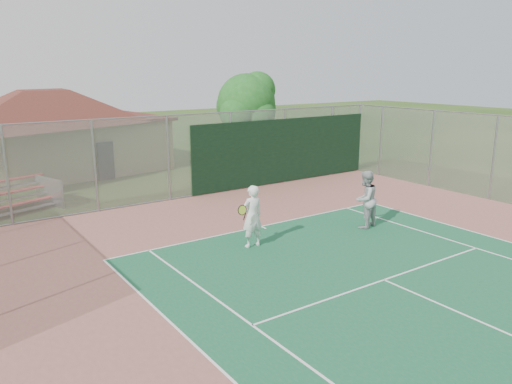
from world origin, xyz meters
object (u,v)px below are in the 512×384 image
clubhouse (47,123)px  tree (248,105)px  player_white_front (252,217)px  player_grey_back (365,200)px  bleachers (9,196)px

clubhouse → tree: (9.36, -4.79, 0.83)m
player_white_front → player_grey_back: bearing=172.4°
bleachers → clubhouse: bearing=47.6°
clubhouse → player_white_front: bearing=-88.4°
clubhouse → tree: 10.55m
bleachers → player_white_front: bearing=-76.4°
clubhouse → player_white_front: 15.83m
clubhouse → bleachers: bearing=-120.4°
clubhouse → player_grey_back: 17.52m
clubhouse → player_grey_back: (6.50, -16.19, -1.60)m
bleachers → player_white_front: player_white_front is taller
tree → player_grey_back: tree is taller
bleachers → tree: bearing=-8.3°
clubhouse → player_white_front: (2.26, -15.58, -1.62)m
player_grey_back → tree: bearing=-114.9°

